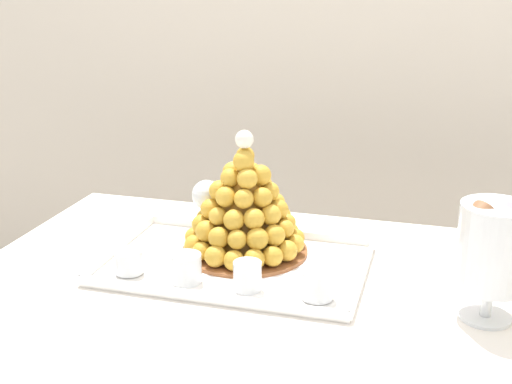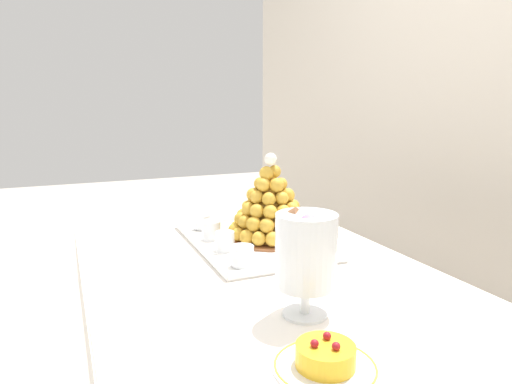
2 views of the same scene
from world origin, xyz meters
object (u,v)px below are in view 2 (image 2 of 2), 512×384
at_px(croquembouche, 270,207).
at_px(dessert_cup_left, 203,222).
at_px(dessert_cup_mid_left, 211,231).
at_px(dessert_cup_mid_right, 243,256).
at_px(macaron_goblet, 306,252).
at_px(wine_glass, 264,198).
at_px(dessert_cup_centre, 225,242).
at_px(fruit_tart_plate, 325,360).
at_px(serving_tray, 252,241).

xyz_separation_m(croquembouche, dessert_cup_left, (-0.19, -0.16, -0.08)).
bearing_deg(dessert_cup_mid_left, dessert_cup_mid_right, 0.76).
xyz_separation_m(macaron_goblet, wine_glass, (-0.58, 0.17, -0.02)).
bearing_deg(macaron_goblet, dessert_cup_mid_left, -177.64).
bearing_deg(dessert_cup_mid_right, croquembouche, 138.97).
xyz_separation_m(dessert_cup_centre, dessert_cup_mid_right, (0.13, 0.00, -0.00)).
distance_m(croquembouche, dessert_cup_left, 0.26).
xyz_separation_m(croquembouche, fruit_tart_plate, (0.67, -0.21, -0.09)).
bearing_deg(serving_tray, dessert_cup_mid_right, -28.65).
bearing_deg(dessert_cup_mid_left, serving_tray, 59.50).
xyz_separation_m(serving_tray, dessert_cup_left, (-0.19, -0.10, 0.02)).
height_order(croquembouche, dessert_cup_centre, croquembouche).
bearing_deg(fruit_tart_plate, dessert_cup_centre, 176.06).
bearing_deg(fruit_tart_plate, dessert_cup_mid_right, 174.77).
bearing_deg(serving_tray, fruit_tart_plate, -12.51).
bearing_deg(croquembouche, dessert_cup_mid_right, -41.03).
bearing_deg(dessert_cup_mid_left, macaron_goblet, 2.36).
height_order(serving_tray, dessert_cup_mid_right, dessert_cup_mid_right).
xyz_separation_m(dessert_cup_left, dessert_cup_mid_left, (0.13, -0.01, 0.00)).
bearing_deg(dessert_cup_centre, dessert_cup_left, 178.40).
relative_size(dessert_cup_centre, wine_glass, 0.36).
height_order(dessert_cup_mid_left, dessert_cup_centre, dessert_cup_mid_left).
xyz_separation_m(serving_tray, dessert_cup_mid_right, (0.19, -0.11, 0.03)).
height_order(dessert_cup_left, dessert_cup_mid_right, dessert_cup_mid_right).
bearing_deg(wine_glass, fruit_tart_plate, -16.89).
relative_size(dessert_cup_mid_left, fruit_tart_plate, 0.34).
xyz_separation_m(dessert_cup_mid_left, macaron_goblet, (0.56, 0.02, 0.10)).
relative_size(dessert_cup_mid_right, fruit_tart_plate, 0.34).
distance_m(croquembouche, dessert_cup_mid_left, 0.20).
bearing_deg(dessert_cup_left, croquembouche, 39.76).
relative_size(macaron_goblet, fruit_tart_plate, 1.33).
xyz_separation_m(dessert_cup_left, macaron_goblet, (0.68, 0.01, 0.11)).
distance_m(dessert_cup_left, dessert_cup_centre, 0.25).
bearing_deg(fruit_tart_plate, wine_glass, 163.11).
distance_m(macaron_goblet, fruit_tart_plate, 0.23).
bearing_deg(fruit_tart_plate, macaron_goblet, 160.81).
distance_m(dessert_cup_left, wine_glass, 0.23).
xyz_separation_m(dessert_cup_left, dessert_cup_mid_right, (0.38, -0.01, 0.00)).
height_order(fruit_tart_plate, wine_glass, wine_glass).
xyz_separation_m(dessert_cup_centre, fruit_tart_plate, (0.61, -0.04, -0.02)).
distance_m(dessert_cup_left, fruit_tart_plate, 0.87).
distance_m(croquembouche, fruit_tart_plate, 0.71).
bearing_deg(dessert_cup_centre, dessert_cup_mid_left, -179.15).
xyz_separation_m(dessert_cup_mid_right, wine_glass, (-0.28, 0.19, 0.08)).
relative_size(dessert_cup_mid_right, macaron_goblet, 0.26).
distance_m(dessert_cup_left, dessert_cup_mid_right, 0.38).
xyz_separation_m(dessert_cup_mid_right, macaron_goblet, (0.30, 0.02, 0.10)).
bearing_deg(wine_glass, dessert_cup_centre, -51.90).
xyz_separation_m(croquembouche, dessert_cup_centre, (0.06, -0.17, -0.08)).
distance_m(dessert_cup_centre, fruit_tart_plate, 0.62).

